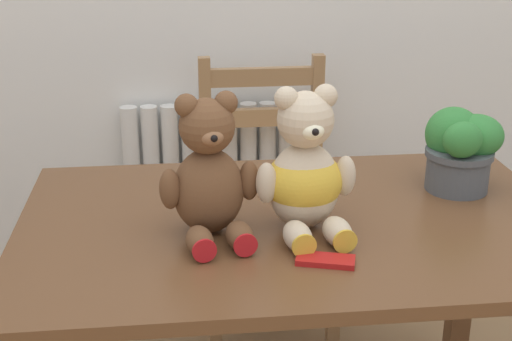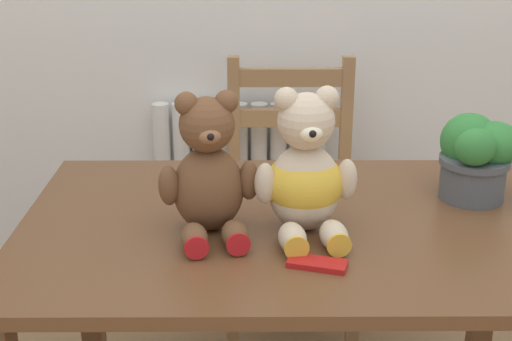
# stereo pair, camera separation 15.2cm
# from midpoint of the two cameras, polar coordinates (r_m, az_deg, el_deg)

# --- Properties ---
(radiator) EXTENTS (0.63, 0.10, 0.71)m
(radiator) POSITION_cam_midpoint_polar(r_m,az_deg,el_deg) (2.65, 0.36, -2.75)
(radiator) COLOR silver
(radiator) RESTS_ON ground_plane
(dining_table) EXTENTS (1.25, 0.79, 0.70)m
(dining_table) POSITION_cam_midpoint_polar(r_m,az_deg,el_deg) (1.67, 5.89, -7.23)
(dining_table) COLOR brown
(dining_table) RESTS_ON ground_plane
(wooden_chair_behind) EXTENTS (0.42, 0.41, 0.90)m
(wooden_chair_behind) POSITION_cam_midpoint_polar(r_m,az_deg,el_deg) (2.39, 4.63, -2.40)
(wooden_chair_behind) COLOR #997047
(wooden_chair_behind) RESTS_ON ground_plane
(teddy_bear_left) EXTENTS (0.22, 0.23, 0.31)m
(teddy_bear_left) POSITION_cam_midpoint_polar(r_m,az_deg,el_deg) (1.51, -0.94, -0.32)
(teddy_bear_left) COLOR brown
(teddy_bear_left) RESTS_ON dining_table
(teddy_bear_right) EXTENTS (0.23, 0.24, 0.32)m
(teddy_bear_right) POSITION_cam_midpoint_polar(r_m,az_deg,el_deg) (1.53, 6.83, -0.47)
(teddy_bear_right) COLOR beige
(teddy_bear_right) RESTS_ON dining_table
(potted_plant) EXTENTS (0.19, 0.19, 0.20)m
(potted_plant) POSITION_cam_midpoint_polar(r_m,az_deg,el_deg) (1.80, 19.55, 1.14)
(potted_plant) COLOR #4C5156
(potted_plant) RESTS_ON dining_table
(chocolate_bar) EXTENTS (0.13, 0.08, 0.01)m
(chocolate_bar) POSITION_cam_midpoint_polar(r_m,az_deg,el_deg) (1.43, 7.98, -7.47)
(chocolate_bar) COLOR red
(chocolate_bar) RESTS_ON dining_table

